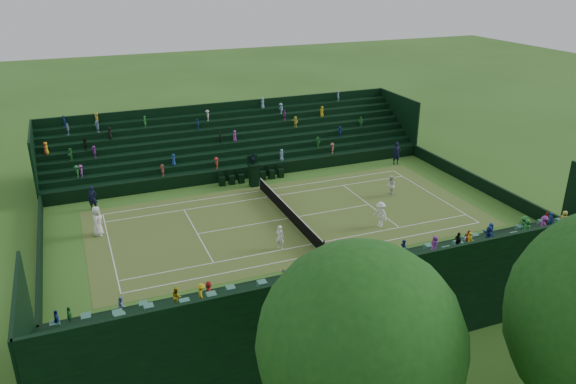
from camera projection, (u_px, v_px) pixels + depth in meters
name	position (u px, v px, depth m)	size (l,w,h in m)	color
ground	(288.00, 219.00, 38.92)	(160.00, 160.00, 0.00)	#305A1C
court_surface	(288.00, 219.00, 38.91)	(12.97, 26.77, 0.01)	#427F2A
perimeter_wall_north	(475.00, 181.00, 44.19)	(17.17, 0.20, 1.00)	black
perimeter_wall_south	(40.00, 253.00, 33.26)	(17.17, 0.20, 1.00)	black
perimeter_wall_east	(344.00, 270.00, 31.44)	(0.20, 31.77, 1.00)	black
perimeter_wall_west	(250.00, 172.00, 46.00)	(0.20, 31.77, 1.00)	black
north_grandstand	(384.00, 292.00, 27.46)	(6.60, 32.00, 4.90)	black
south_grandstand	(234.00, 146.00, 49.19)	(6.60, 32.00, 4.90)	black
tennis_net	(288.00, 212.00, 38.71)	(11.67, 0.10, 1.06)	black
umpire_chair	(254.00, 172.00, 44.18)	(0.87, 0.87, 2.72)	black
courtside_chairs	(252.00, 177.00, 45.38)	(0.48, 5.45, 1.05)	black
player_near_west	(97.00, 221.00, 36.20)	(0.98, 0.64, 2.02)	white
player_near_east	(280.00, 237.00, 34.57)	(0.58, 0.38, 1.59)	white
player_far_west	(391.00, 186.00, 42.45)	(0.77, 0.60, 1.59)	white
player_far_east	(380.00, 214.00, 37.43)	(1.15, 0.67, 1.78)	white
line_judge_north	(397.00, 153.00, 49.02)	(0.72, 0.48, 1.99)	black
line_judge_south	(93.00, 198.00, 39.98)	(0.66, 0.43, 1.80)	black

